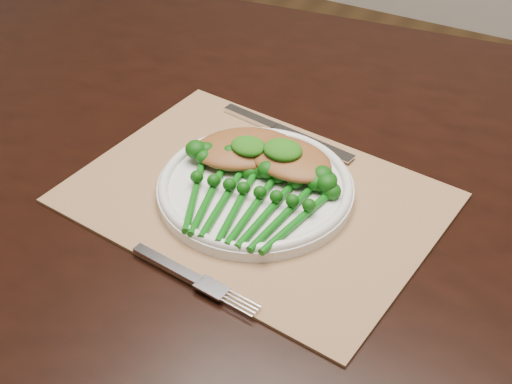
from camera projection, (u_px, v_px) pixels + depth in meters
The scene contains 10 objects.
dining_table at pixel (287, 336), 1.21m from camera, with size 1.69×1.08×0.75m.
placemat at pixel (255, 198), 0.90m from camera, with size 0.45×0.33×0.00m, color #9C744F.
dinner_plate at pixel (255, 187), 0.90m from camera, with size 0.25×0.25×0.02m.
knife at pixel (275, 127), 1.02m from camera, with size 0.22×0.05×0.01m.
fork at pixel (202, 283), 0.78m from camera, with size 0.17×0.04×0.01m.
chicken_fillet_left at pixel (245, 149), 0.94m from camera, with size 0.13×0.09×0.03m, color brown.
chicken_fillet_right at pixel (289, 158), 0.91m from camera, with size 0.12×0.08×0.02m, color brown.
pesto_dollop_left at pixel (248, 146), 0.91m from camera, with size 0.05×0.04×0.02m, color #144E0B.
pesto_dollop_right at pixel (283, 150), 0.90m from camera, with size 0.05×0.04×0.02m, color #144E0B.
broccolini_bundle at pixel (245, 206), 0.86m from camera, with size 0.18×0.19×0.04m.
Camera 1 is at (0.38, -0.77, 1.33)m, focal length 50.00 mm.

